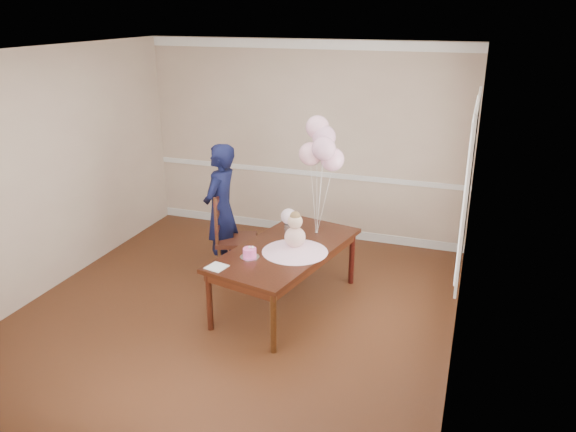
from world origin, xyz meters
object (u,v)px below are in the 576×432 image
at_px(dining_table_top, 286,249).
at_px(woman, 221,210).
at_px(dining_chair_seat, 237,240).
at_px(birthday_cake, 250,253).

relative_size(dining_table_top, woman, 1.13).
height_order(dining_table_top, dining_chair_seat, dining_table_top).
bearing_deg(dining_table_top, dining_chair_seat, 161.73).
distance_m(birthday_cake, woman, 1.18).
bearing_deg(birthday_cake, dining_table_top, 53.39).
xyz_separation_m(birthday_cake, woman, (-0.75, 0.91, 0.07)).
relative_size(dining_table_top, dining_chair_seat, 3.97).
bearing_deg(woman, dining_table_top, 63.82).
height_order(birthday_cake, dining_chair_seat, birthday_cake).
distance_m(birthday_cake, dining_chair_seat, 1.02).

